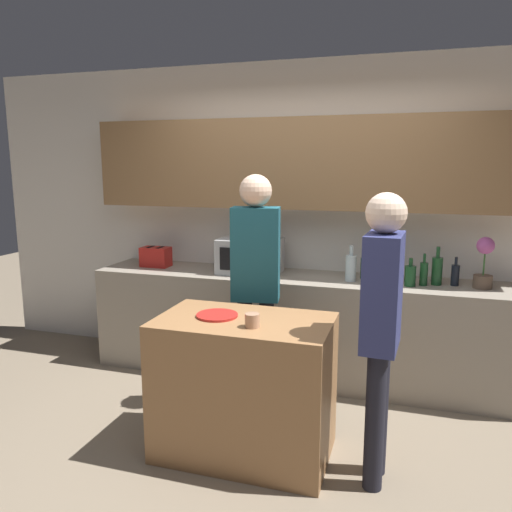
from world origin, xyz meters
The scene contains 19 objects.
ground_plane centered at (0.00, 0.00, 0.00)m, with size 14.00×14.00×0.00m, color #7F705B.
back_wall centered at (0.00, 1.66, 1.54)m, with size 6.40×0.40×2.70m.
back_counter centered at (0.00, 1.39, 0.44)m, with size 3.60×0.62×0.89m.
kitchen_island centered at (-0.08, 0.14, 0.44)m, with size 1.08×0.64×0.89m.
microwave centered at (-0.45, 1.41, 1.04)m, with size 0.52×0.39×0.30m.
toaster centered at (-1.36, 1.41, 0.98)m, with size 0.26×0.16×0.18m.
potted_plant centered at (1.42, 1.41, 1.09)m, with size 0.14×0.14×0.40m.
bottle_0 centered at (0.43, 1.35, 1.00)m, with size 0.09×0.09×0.29m.
bottle_1 centered at (0.53, 1.48, 0.98)m, with size 0.08×0.08×0.24m.
bottle_2 centered at (0.65, 1.37, 1.01)m, with size 0.06×0.06×0.31m.
bottle_3 centered at (0.75, 1.44, 1.01)m, with size 0.07×0.07×0.32m.
bottle_4 centered at (0.89, 1.31, 0.97)m, with size 0.09×0.09×0.22m.
bottle_5 centered at (0.99, 1.36, 0.99)m, with size 0.06×0.06×0.25m.
bottle_6 centered at (1.09, 1.42, 1.00)m, with size 0.08×0.08×0.30m.
bottle_7 centered at (1.22, 1.43, 0.98)m, with size 0.06×0.06×0.23m.
plate_on_island centered at (-0.25, 0.14, 0.89)m, with size 0.26×0.26×0.01m.
cup_0 centered at (0.02, 0.01, 0.93)m, with size 0.09×0.09×0.08m.
person_left centered at (-0.18, 0.72, 1.05)m, with size 0.37×0.25×1.75m.
person_center centered at (0.74, 0.09, 1.00)m, with size 0.22×0.35×1.68m.
Camera 1 is at (0.86, -2.64, 1.82)m, focal length 35.00 mm.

